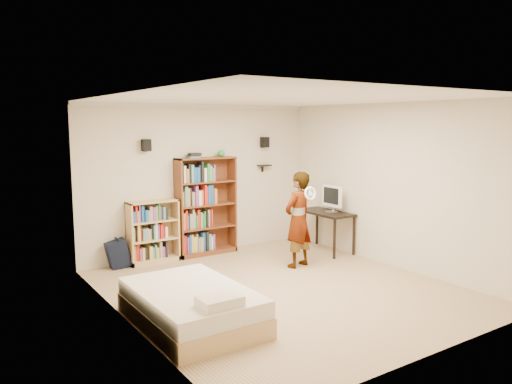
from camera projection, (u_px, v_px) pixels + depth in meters
ground at (282, 289)px, 7.16m from camera, size 4.50×5.00×0.01m
room_shell at (283, 167)px, 6.92m from camera, size 4.52×5.02×2.71m
crown_molding at (284, 101)px, 6.80m from camera, size 4.50×5.00×0.06m
speaker_left at (146, 145)px, 8.29m from camera, size 0.14×0.12×0.20m
speaker_right at (265, 142)px, 9.61m from camera, size 0.14×0.12×0.20m
wall_shelf at (264, 165)px, 9.68m from camera, size 0.25×0.16×0.02m
tall_bookshelf at (206, 206)px, 8.98m from camera, size 1.11×0.32×1.76m
low_bookshelf at (153, 232)px, 8.47m from camera, size 0.85×0.32×1.07m
computer_desk at (325, 231)px, 9.26m from camera, size 0.55×1.09×0.75m
imac at (331, 199)px, 9.12m from camera, size 0.10×0.49×0.49m
daybed at (191, 301)px, 5.90m from camera, size 1.19×1.82×0.54m
person at (298, 220)px, 8.19m from camera, size 0.65×0.51×1.58m
wii_wheel at (310, 193)px, 7.88m from camera, size 0.23×0.09×0.23m
navy_bag at (118, 254)px, 8.16m from camera, size 0.36×0.23×0.49m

